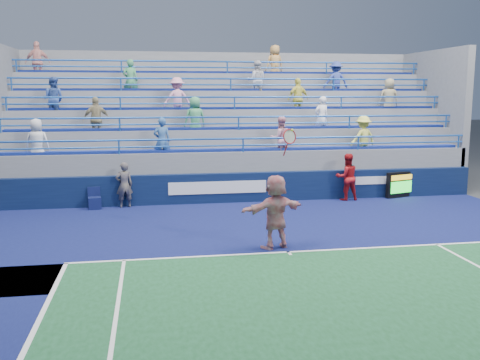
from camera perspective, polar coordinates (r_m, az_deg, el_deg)
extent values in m
plane|color=#333538|center=(13.80, 5.17, -7.74)|extent=(120.00, 120.00, 0.00)
cube|color=#0E1449|center=(15.85, 3.14, -5.42)|extent=(18.00, 8.40, 0.02)
cube|color=white|center=(13.79, 5.17, -7.66)|extent=(11.00, 0.10, 0.01)
cube|color=white|center=(13.70, 5.28, -7.78)|extent=(0.08, 0.30, 0.01)
cube|color=#0A1537|center=(19.85, 0.43, -0.79)|extent=(18.00, 0.30, 1.10)
cube|color=white|center=(19.54, -2.38, -0.81)|extent=(3.60, 0.02, 0.45)
cube|color=white|center=(21.20, 14.48, -0.03)|extent=(1.80, 0.02, 0.30)
cube|color=slate|center=(22.72, -0.87, 0.51)|extent=(18.00, 5.60, 1.10)
cube|color=slate|center=(22.67, -0.87, 1.44)|extent=(18.00, 5.60, 1.85)
cube|color=navy|center=(20.24, 0.13, 3.27)|extent=(17.40, 0.45, 0.10)
cylinder|color=#2056AE|center=(19.81, 0.33, 4.45)|extent=(18.00, 0.07, 0.07)
cube|color=slate|center=(23.11, -1.06, 2.53)|extent=(18.00, 4.60, 2.60)
cube|color=navy|center=(21.16, -0.32, 5.58)|extent=(17.40, 0.45, 0.10)
cylinder|color=#2056AE|center=(20.74, -0.15, 6.74)|extent=(18.00, 0.07, 0.07)
cube|color=slate|center=(23.56, -1.25, 3.58)|extent=(18.00, 3.60, 3.35)
cube|color=navy|center=(22.11, -0.75, 7.68)|extent=(17.40, 0.45, 0.10)
cylinder|color=#2056AE|center=(21.71, -0.59, 8.84)|extent=(18.00, 0.07, 0.07)
cube|color=slate|center=(24.02, -1.42, 4.59)|extent=(18.00, 2.60, 4.10)
cube|color=navy|center=(23.09, -1.14, 9.61)|extent=(17.40, 0.45, 0.10)
cylinder|color=#2056AE|center=(22.70, -0.99, 10.76)|extent=(18.00, 0.07, 0.07)
cube|color=slate|center=(24.48, -1.60, 5.56)|extent=(18.00, 1.60, 4.85)
cube|color=navy|center=(24.10, -1.50, 11.39)|extent=(17.40, 0.45, 0.10)
cylinder|color=#2056AE|center=(23.72, -1.37, 12.51)|extent=(18.00, 0.07, 0.07)
imported|color=#EEEB5C|center=(21.56, 12.98, 4.42)|extent=(1.23, 0.92, 1.70)
imported|color=#315993|center=(19.92, -8.33, 4.17)|extent=(0.64, 0.44, 1.70)
imported|color=#3756A5|center=(22.14, -19.27, 8.15)|extent=(0.97, 0.85, 1.70)
imported|color=#334499|center=(24.25, 10.18, 10.36)|extent=(1.10, 0.64, 1.70)
imported|color=silver|center=(23.30, 1.77, 10.54)|extent=(0.92, 0.77, 1.70)
imported|color=#F1A69C|center=(24.29, -20.75, 11.68)|extent=(1.03, 0.50, 1.70)
imported|color=#F39DBF|center=(21.87, -6.71, 8.60)|extent=(1.18, 0.78, 1.70)
imported|color=silver|center=(20.31, -20.82, 3.76)|extent=(0.84, 0.56, 1.70)
imported|color=pink|center=(20.52, 4.32, 4.39)|extent=(0.88, 0.72, 1.70)
imported|color=#9C8E68|center=(20.96, -15.05, 6.26)|extent=(1.05, 0.58, 1.70)
imported|color=tan|center=(24.11, 15.59, 8.39)|extent=(0.90, 0.65, 1.70)
imported|color=#F7ED60|center=(22.69, 6.21, 8.63)|extent=(1.07, 0.69, 1.70)
imported|color=tan|center=(24.52, 3.72, 12.22)|extent=(0.93, 0.72, 1.70)
imported|color=white|center=(21.97, 8.69, 6.60)|extent=(0.69, 0.53, 1.70)
imported|color=#469A62|center=(20.94, -4.82, 6.54)|extent=(0.92, 0.70, 1.70)
imported|color=#459961|center=(22.86, -11.60, 10.38)|extent=(0.63, 0.43, 1.70)
cube|color=black|center=(21.63, 16.87, -0.48)|extent=(1.43, 0.58, 1.01)
cube|color=gold|center=(21.51, 17.01, 0.28)|extent=(1.23, 0.02, 0.20)
cube|color=#19E533|center=(21.57, 16.96, -0.71)|extent=(1.23, 0.02, 0.45)
cube|color=#0D1441|center=(19.34, -15.24, -2.40)|extent=(0.49, 0.49, 0.43)
cube|color=#0D1441|center=(19.45, -15.23, -1.19)|extent=(0.43, 0.11, 0.34)
imported|color=silver|center=(13.93, 3.80, -3.40)|extent=(1.90, 1.14, 1.95)
torus|color=#AE1518|center=(13.72, 5.31, 4.64)|extent=(0.41, 0.23, 0.40)
cylinder|color=#AE1518|center=(13.72, 4.89, 3.28)|extent=(0.09, 0.22, 0.35)
sphere|color=yellow|center=(13.67, 5.58, 5.33)|extent=(0.07, 0.07, 0.07)
imported|color=#141538|center=(19.25, -12.24, -0.53)|extent=(0.67, 0.52, 1.63)
imported|color=#A81317|center=(20.49, 11.33, 0.31)|extent=(0.88, 0.69, 1.78)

